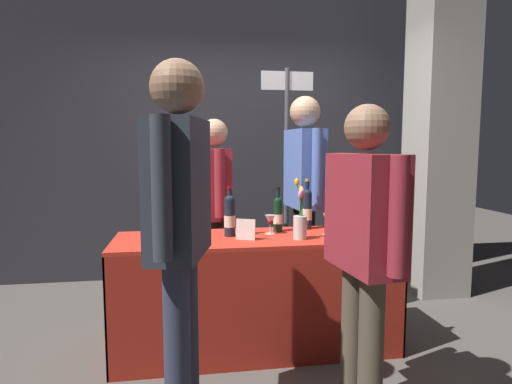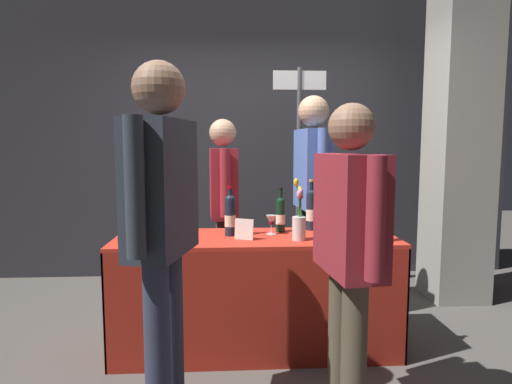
{
  "view_description": "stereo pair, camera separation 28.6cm",
  "coord_description": "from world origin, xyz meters",
  "px_view_note": "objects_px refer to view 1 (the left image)",
  "views": [
    {
      "loc": [
        -0.45,
        -2.81,
        1.38
      ],
      "look_at": [
        0.0,
        0.0,
        1.08
      ],
      "focal_mm": 30.31,
      "sensor_mm": 36.0,
      "label": 1
    },
    {
      "loc": [
        -0.16,
        -2.84,
        1.38
      ],
      "look_at": [
        0.0,
        0.0,
        1.08
      ],
      "focal_mm": 30.31,
      "sensor_mm": 36.0,
      "label": 2
    }
  ],
  "objects_px": {
    "wine_glass_near_vendor": "(357,222)",
    "wine_glass_near_taster": "(270,221)",
    "flower_vase": "(300,220)",
    "vendor_presenter": "(215,198)",
    "tasting_table": "(256,273)",
    "concrete_pillar": "(439,134)",
    "featured_wine_bottle": "(338,211)",
    "taster_foreground_right": "(179,214)",
    "display_bottle_0": "(307,208)",
    "wine_glass_mid": "(327,220)",
    "booth_signpost": "(287,160)"
  },
  "relations": [
    {
      "from": "wine_glass_near_taster",
      "to": "flower_vase",
      "type": "bearing_deg",
      "value": -50.73
    },
    {
      "from": "wine_glass_near_taster",
      "to": "flower_vase",
      "type": "height_order",
      "value": "flower_vase"
    },
    {
      "from": "concrete_pillar",
      "to": "taster_foreground_right",
      "type": "xyz_separation_m",
      "value": [
        -2.34,
        -1.74,
        -0.42
      ]
    },
    {
      "from": "tasting_table",
      "to": "featured_wine_bottle",
      "type": "xyz_separation_m",
      "value": [
        0.6,
        0.09,
        0.39
      ]
    },
    {
      "from": "taster_foreground_right",
      "to": "featured_wine_bottle",
      "type": "bearing_deg",
      "value": -36.33
    },
    {
      "from": "wine_glass_mid",
      "to": "flower_vase",
      "type": "xyz_separation_m",
      "value": [
        -0.22,
        -0.11,
        0.02
      ]
    },
    {
      "from": "tasting_table",
      "to": "wine_glass_near_vendor",
      "type": "xyz_separation_m",
      "value": [
        0.67,
        -0.1,
        0.35
      ]
    },
    {
      "from": "concrete_pillar",
      "to": "booth_signpost",
      "type": "height_order",
      "value": "concrete_pillar"
    },
    {
      "from": "display_bottle_0",
      "to": "vendor_presenter",
      "type": "xyz_separation_m",
      "value": [
        -0.64,
        0.48,
        0.03
      ]
    },
    {
      "from": "display_bottle_0",
      "to": "vendor_presenter",
      "type": "height_order",
      "value": "vendor_presenter"
    },
    {
      "from": "concrete_pillar",
      "to": "display_bottle_0",
      "type": "distance_m",
      "value": 1.7
    },
    {
      "from": "concrete_pillar",
      "to": "flower_vase",
      "type": "distance_m",
      "value": 1.98
    },
    {
      "from": "tasting_table",
      "to": "flower_vase",
      "type": "distance_m",
      "value": 0.48
    },
    {
      "from": "display_bottle_0",
      "to": "flower_vase",
      "type": "distance_m",
      "value": 0.36
    },
    {
      "from": "concrete_pillar",
      "to": "wine_glass_mid",
      "type": "bearing_deg",
      "value": -146.14
    },
    {
      "from": "wine_glass_near_taster",
      "to": "vendor_presenter",
      "type": "height_order",
      "value": "vendor_presenter"
    },
    {
      "from": "wine_glass_near_vendor",
      "to": "wine_glass_near_taster",
      "type": "relative_size",
      "value": 1.03
    },
    {
      "from": "tasting_table",
      "to": "concrete_pillar",
      "type": "bearing_deg",
      "value": 25.74
    },
    {
      "from": "display_bottle_0",
      "to": "wine_glass_mid",
      "type": "xyz_separation_m",
      "value": [
        0.08,
        -0.23,
        -0.05
      ]
    },
    {
      "from": "booth_signpost",
      "to": "wine_glass_near_vendor",
      "type": "bearing_deg",
      "value": -78.77
    },
    {
      "from": "wine_glass_mid",
      "to": "tasting_table",
      "type": "bearing_deg",
      "value": 177.46
    },
    {
      "from": "tasting_table",
      "to": "wine_glass_mid",
      "type": "relative_size",
      "value": 12.76
    },
    {
      "from": "concrete_pillar",
      "to": "tasting_table",
      "type": "bearing_deg",
      "value": -154.26
    },
    {
      "from": "wine_glass_near_vendor",
      "to": "wine_glass_mid",
      "type": "relative_size",
      "value": 0.92
    },
    {
      "from": "flower_vase",
      "to": "tasting_table",
      "type": "bearing_deg",
      "value": 154.67
    },
    {
      "from": "taster_foreground_right",
      "to": "booth_signpost",
      "type": "relative_size",
      "value": 0.85
    },
    {
      "from": "tasting_table",
      "to": "display_bottle_0",
      "type": "bearing_deg",
      "value": 26.87
    },
    {
      "from": "tasting_table",
      "to": "wine_glass_near_taster",
      "type": "relative_size",
      "value": 14.22
    },
    {
      "from": "featured_wine_bottle",
      "to": "booth_signpost",
      "type": "bearing_deg",
      "value": 99.68
    },
    {
      "from": "taster_foreground_right",
      "to": "tasting_table",
      "type": "bearing_deg",
      "value": -16.91
    },
    {
      "from": "wine_glass_near_vendor",
      "to": "vendor_presenter",
      "type": "bearing_deg",
      "value": 138.5
    },
    {
      "from": "display_bottle_0",
      "to": "wine_glass_mid",
      "type": "bearing_deg",
      "value": -70.77
    },
    {
      "from": "tasting_table",
      "to": "booth_signpost",
      "type": "xyz_separation_m",
      "value": [
        0.44,
        1.02,
        0.72
      ]
    },
    {
      "from": "concrete_pillar",
      "to": "wine_glass_mid",
      "type": "relative_size",
      "value": 20.37
    },
    {
      "from": "featured_wine_bottle",
      "to": "vendor_presenter",
      "type": "xyz_separation_m",
      "value": [
        -0.83,
        0.6,
        0.04
      ]
    },
    {
      "from": "display_bottle_0",
      "to": "flower_vase",
      "type": "bearing_deg",
      "value": -112.71
    },
    {
      "from": "tasting_table",
      "to": "wine_glass_near_taster",
      "type": "height_order",
      "value": "wine_glass_near_taster"
    },
    {
      "from": "concrete_pillar",
      "to": "display_bottle_0",
      "type": "bearing_deg",
      "value": -154.59
    },
    {
      "from": "flower_vase",
      "to": "vendor_presenter",
      "type": "height_order",
      "value": "vendor_presenter"
    },
    {
      "from": "featured_wine_bottle",
      "to": "taster_foreground_right",
      "type": "xyz_separation_m",
      "value": [
        -1.09,
        -0.93,
        0.15
      ]
    },
    {
      "from": "concrete_pillar",
      "to": "featured_wine_bottle",
      "type": "xyz_separation_m",
      "value": [
        -1.25,
        -0.8,
        -0.57
      ]
    },
    {
      "from": "wine_glass_mid",
      "to": "wine_glass_near_taster",
      "type": "height_order",
      "value": "wine_glass_mid"
    },
    {
      "from": "taster_foreground_right",
      "to": "flower_vase",
      "type": "bearing_deg",
      "value": -33.51
    },
    {
      "from": "featured_wine_bottle",
      "to": "display_bottle_0",
      "type": "relative_size",
      "value": 0.9
    },
    {
      "from": "booth_signpost",
      "to": "flower_vase",
      "type": "bearing_deg",
      "value": -98.66
    },
    {
      "from": "wine_glass_near_vendor",
      "to": "flower_vase",
      "type": "height_order",
      "value": "flower_vase"
    },
    {
      "from": "concrete_pillar",
      "to": "featured_wine_bottle",
      "type": "height_order",
      "value": "concrete_pillar"
    },
    {
      "from": "wine_glass_near_vendor",
      "to": "wine_glass_near_taster",
      "type": "bearing_deg",
      "value": 163.08
    },
    {
      "from": "tasting_table",
      "to": "flower_vase",
      "type": "bearing_deg",
      "value": -25.33
    },
    {
      "from": "featured_wine_bottle",
      "to": "wine_glass_mid",
      "type": "distance_m",
      "value": 0.16
    }
  ]
}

